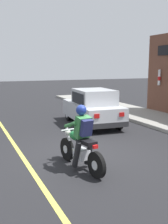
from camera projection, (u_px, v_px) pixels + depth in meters
name	position (u px, v px, depth m)	size (l,w,h in m)	color
ground_plane	(87.00, 153.00, 7.72)	(80.00, 80.00, 0.00)	black
sidewalk_curb	(156.00, 119.00, 12.48)	(2.60, 22.00, 0.14)	gray
lane_stripe	(8.00, 136.00, 9.66)	(0.12, 19.80, 0.01)	#D1C64C
motorcycle_with_rider	(81.00, 142.00, 6.48)	(0.64, 2.02, 1.62)	black
car_hatchback	(92.00, 108.00, 11.39)	(1.99, 3.92, 1.57)	black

